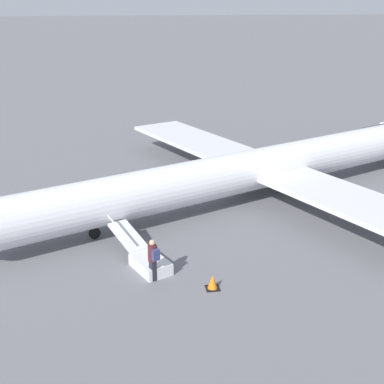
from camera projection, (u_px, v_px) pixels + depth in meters
name	position (u px, v px, depth m)	size (l,w,h in m)	color
ground_plane	(249.00, 200.00, 29.26)	(600.00, 600.00, 0.00)	slate
airplane_main	(262.00, 168.00, 29.12)	(31.16, 24.82, 5.78)	silver
boarding_stairs	(146.00, 258.00, 22.00)	(2.56, 4.08, 1.52)	silver
passenger	(153.00, 257.00, 20.67)	(0.45, 0.57, 1.74)	#23232D
traffic_cone_near_stairs	(213.00, 282.00, 20.33)	(0.53, 0.53, 0.58)	black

